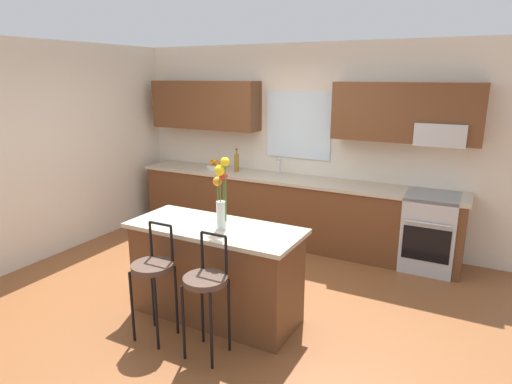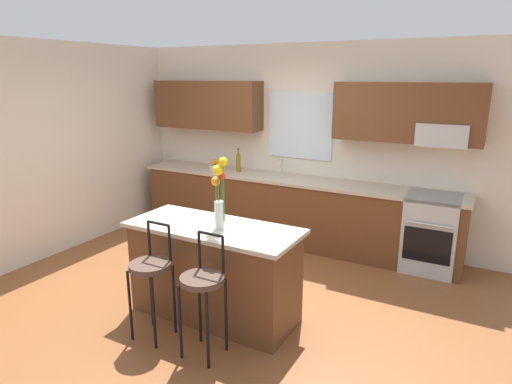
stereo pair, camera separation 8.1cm
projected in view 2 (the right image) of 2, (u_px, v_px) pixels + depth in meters
ground_plane at (224, 291)px, 4.81m from camera, size 14.00×14.00×0.00m
wall_left at (74, 147)px, 5.91m from camera, size 0.12×4.60×2.70m
back_wall_assembly at (302, 133)px, 6.09m from camera, size 5.60×0.50×2.70m
counter_run at (289, 210)px, 6.13m from camera, size 4.56×0.64×0.92m
sink_faucet at (281, 165)px, 6.20m from camera, size 0.02×0.13×0.23m
oven_range at (431, 233)px, 5.24m from camera, size 0.60×0.64×0.92m
kitchen_island at (214, 271)px, 4.21m from camera, size 1.66×0.70×0.92m
bar_stool_near at (151, 271)px, 3.82m from camera, size 0.36×0.36×1.04m
bar_stool_middle at (203, 285)px, 3.56m from camera, size 0.36×0.36×1.04m
flower_vase at (219, 193)px, 3.94m from camera, size 0.17×0.15×0.67m
fruit_bowl_oranges at (217, 166)px, 6.57m from camera, size 0.24×0.24×0.16m
bottle_olive_oil at (238, 162)px, 6.36m from camera, size 0.06×0.06×0.34m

